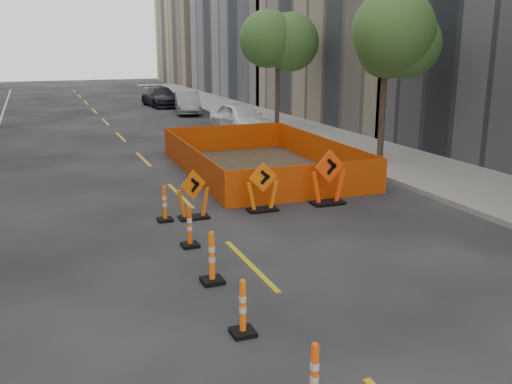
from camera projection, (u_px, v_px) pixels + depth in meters
name	position (u px, v px, depth m)	size (l,w,h in m)	color
ground_plane	(348.00, 361.00, 8.28)	(140.00, 140.00, 0.00)	black
sidewalk_right	(393.00, 160.00, 22.24)	(4.00, 90.00, 0.15)	gray
bld_right_c	(398.00, 0.00, 33.95)	(12.00, 16.00, 14.00)	gray
bld_right_e	(219.00, 12.00, 65.06)	(12.00, 14.00, 16.00)	tan
tree_r_b	(386.00, 42.00, 20.91)	(2.80, 2.80, 5.95)	#382B1E
tree_r_c	(278.00, 42.00, 29.92)	(2.80, 2.80, 5.95)	#382B1E
channelizer_2	(314.00, 376.00, 7.08)	(0.37, 0.37, 0.93)	#FF4F0A
channelizer_3	(243.00, 307.00, 8.92)	(0.37, 0.37, 0.94)	#FF650A
channelizer_4	(212.00, 257.00, 10.86)	(0.41, 0.41, 1.05)	#FF650A
channelizer_5	(190.00, 226.00, 12.82)	(0.38, 0.38, 0.96)	#D74709
channelizer_6	(165.00, 203.00, 14.68)	(0.38, 0.38, 0.95)	#DA5609
chevron_sign_left	(193.00, 194.00, 14.86)	(0.88, 0.53, 1.32)	#D65809
chevron_sign_center	(263.00, 187.00, 15.52)	(0.92, 0.55, 1.38)	#E45F09
chevron_sign_right	(328.00, 177.00, 16.16)	(1.07, 0.64, 1.60)	#FC430A
safety_fence	(259.00, 156.00, 20.55)	(5.11, 8.70, 1.09)	#DB5A0B
parked_car_near	(241.00, 118.00, 29.14)	(1.86, 4.62, 1.57)	white
parked_car_mid	(188.00, 103.00, 37.26)	(1.47, 4.23, 1.39)	gray
parked_car_far	(161.00, 97.00, 41.66)	(1.97, 4.85, 1.41)	black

